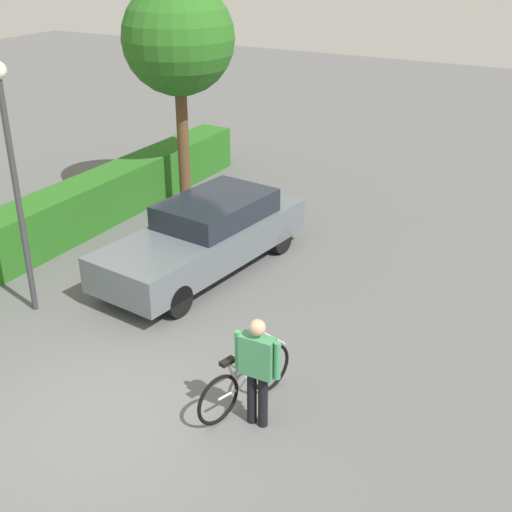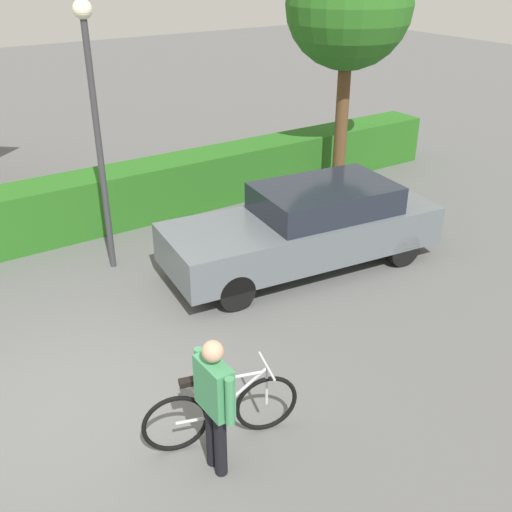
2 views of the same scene
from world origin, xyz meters
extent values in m
plane|color=#5A5A5A|center=(0.00, 0.00, 0.00)|extent=(60.00, 60.00, 0.00)
cube|color=slate|center=(4.45, 1.31, 0.61)|extent=(4.75, 2.16, 0.65)
cube|color=#1E232D|center=(4.86, 1.26, 1.16)|extent=(2.39, 1.70, 0.45)
cylinder|color=black|center=(6.09, 1.85, 0.29)|extent=(0.60, 0.25, 0.58)
cylinder|color=black|center=(5.92, 0.40, 0.29)|extent=(0.60, 0.25, 0.58)
cylinder|color=black|center=(2.98, 2.21, 0.29)|extent=(0.60, 0.25, 0.58)
cylinder|color=black|center=(2.81, 0.76, 0.29)|extent=(0.60, 0.25, 0.58)
torus|color=black|center=(1.76, -1.58, 0.36)|extent=(0.71, 0.24, 0.72)
torus|color=black|center=(0.78, -1.32, 0.36)|extent=(0.71, 0.24, 0.72)
cylinder|color=silver|center=(1.45, -1.50, 0.59)|extent=(0.64, 0.21, 0.53)
cylinder|color=silver|center=(1.05, -1.39, 0.59)|extent=(0.24, 0.10, 0.51)
cylinder|color=silver|center=(1.33, -1.47, 0.81)|extent=(0.77, 0.24, 0.05)
cylinder|color=silver|center=(0.96, -1.37, 0.35)|extent=(0.38, 0.14, 0.05)
cylinder|color=silver|center=(1.76, -1.58, 0.60)|extent=(0.04, 0.04, 0.48)
cube|color=black|center=(0.95, -1.36, 0.87)|extent=(0.24, 0.15, 0.06)
cylinder|color=silver|center=(1.76, -1.58, 0.87)|extent=(0.16, 0.49, 0.03)
cylinder|color=black|center=(1.00, -1.69, 0.39)|extent=(0.13, 0.13, 0.79)
cylinder|color=black|center=(1.01, -1.86, 0.39)|extent=(0.13, 0.13, 0.79)
cube|color=#3F8C59|center=(1.01, -1.78, 1.07)|extent=(0.21, 0.46, 0.56)
sphere|color=tan|center=(1.01, -1.78, 1.48)|extent=(0.21, 0.21, 0.21)
cylinder|color=#3F8C59|center=(1.00, -1.50, 1.08)|extent=(0.09, 0.09, 0.53)
cylinder|color=#3F8C59|center=(1.01, -2.06, 1.08)|extent=(0.09, 0.09, 0.53)
cylinder|color=#38383D|center=(1.80, 3.08, 1.97)|extent=(0.10, 0.10, 3.95)
cylinder|color=brown|center=(7.23, 3.64, 1.56)|extent=(0.27, 0.27, 3.12)
sphere|color=#29671F|center=(7.23, 3.64, 3.86)|extent=(2.48, 2.48, 2.48)
camera|label=1|loc=(-5.27, -5.24, 5.89)|focal=47.40mm
camera|label=2|loc=(-1.21, -5.85, 4.86)|focal=42.53mm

